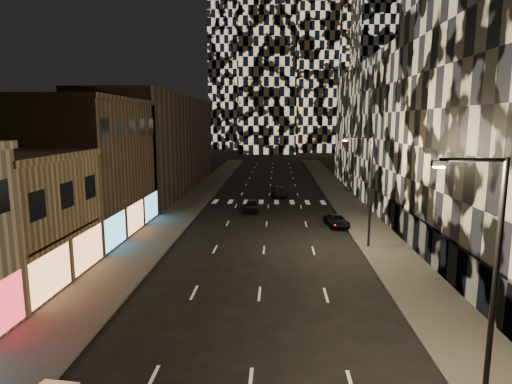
# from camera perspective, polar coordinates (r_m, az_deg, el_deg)

# --- Properties ---
(sidewalk_left) EXTENTS (4.00, 120.00, 0.15)m
(sidewalk_left) POSITION_cam_1_polar(r_m,az_deg,el_deg) (56.54, -8.47, -1.15)
(sidewalk_left) COLOR #47443F
(sidewalk_left) RESTS_ON ground
(sidewalk_right) EXTENTS (4.00, 120.00, 0.15)m
(sidewalk_right) POSITION_cam_1_polar(r_m,az_deg,el_deg) (56.19, 11.97, -1.32)
(sidewalk_right) COLOR #47443F
(sidewalk_right) RESTS_ON ground
(curb_left) EXTENTS (0.20, 120.00, 0.15)m
(curb_left) POSITION_cam_1_polar(r_m,az_deg,el_deg) (56.17, -6.37, -1.18)
(curb_left) COLOR #4C4C47
(curb_left) RESTS_ON ground
(curb_right) EXTENTS (0.20, 120.00, 0.15)m
(curb_right) POSITION_cam_1_polar(r_m,az_deg,el_deg) (55.89, 9.85, -1.31)
(curb_right) COLOR #4C4C47
(curb_right) RESTS_ON ground
(retail_brown) EXTENTS (10.00, 15.00, 12.00)m
(retail_brown) POSITION_cam_1_polar(r_m,az_deg,el_deg) (42.27, -22.44, 2.82)
(retail_brown) COLOR #463528
(retail_brown) RESTS_ON ground
(retail_filler_left) EXTENTS (10.00, 40.00, 14.00)m
(retail_filler_left) POSITION_cam_1_polar(r_m,az_deg,el_deg) (67.05, -12.86, 6.32)
(retail_filler_left) COLOR #463528
(retail_filler_left) RESTS_ON ground
(midrise_base) EXTENTS (0.60, 25.00, 3.00)m
(midrise_base) POSITION_cam_1_polar(r_m,az_deg,el_deg) (32.36, 23.33, -7.21)
(midrise_base) COLOR #383838
(midrise_base) RESTS_ON ground
(midrise_filler_right) EXTENTS (16.00, 40.00, 18.00)m
(midrise_filler_right) POSITION_cam_1_polar(r_m,az_deg,el_deg) (64.40, 20.14, 7.65)
(midrise_filler_right) COLOR #232326
(midrise_filler_right) RESTS_ON ground
(tower_center_low) EXTENTS (18.00, 18.00, 95.00)m
(tower_center_low) POSITION_cam_1_polar(r_m,az_deg,el_deg) (149.25, 1.69, 23.80)
(tower_center_low) COLOR black
(tower_center_low) RESTS_ON ground
(streetlight_near) EXTENTS (2.55, 0.25, 9.00)m
(streetlight_near) POSITION_cam_1_polar(r_m,az_deg,el_deg) (17.01, 28.68, -8.75)
(streetlight_near) COLOR black
(streetlight_near) RESTS_ON sidewalk_right
(streetlight_far) EXTENTS (2.55, 0.25, 9.00)m
(streetlight_far) POSITION_cam_1_polar(r_m,az_deg,el_deg) (35.64, 14.70, 1.07)
(streetlight_far) COLOR black
(streetlight_far) RESTS_ON sidewalk_right
(car_dark_midlane) EXTENTS (1.67, 4.10, 1.40)m
(car_dark_midlane) POSITION_cam_1_polar(r_m,az_deg,el_deg) (49.48, -0.56, -1.82)
(car_dark_midlane) COLOR black
(car_dark_midlane) RESTS_ON ground
(car_dark_oncoming) EXTENTS (2.10, 5.16, 1.49)m
(car_dark_oncoming) POSITION_cam_1_polar(r_m,az_deg,el_deg) (59.55, 3.17, 0.12)
(car_dark_oncoming) COLOR black
(car_dark_oncoming) RESTS_ON ground
(car_dark_rightlane) EXTENTS (2.36, 4.29, 1.14)m
(car_dark_rightlane) POSITION_cam_1_polar(r_m,az_deg,el_deg) (43.28, 10.73, -3.79)
(car_dark_rightlane) COLOR black
(car_dark_rightlane) RESTS_ON ground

